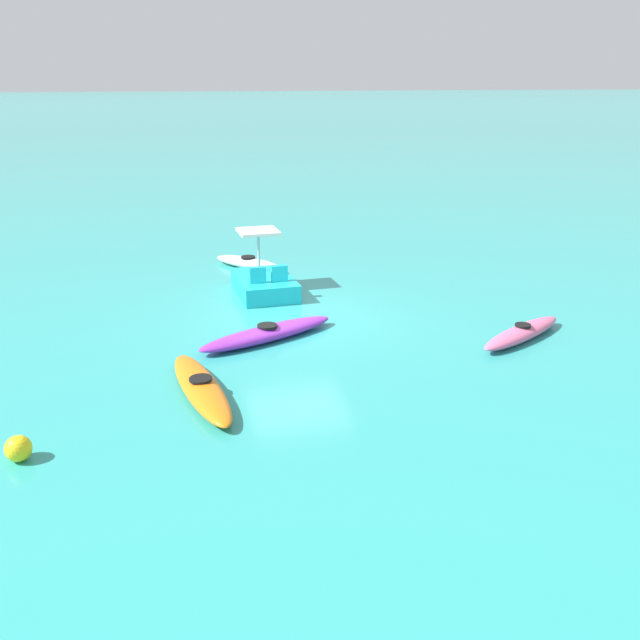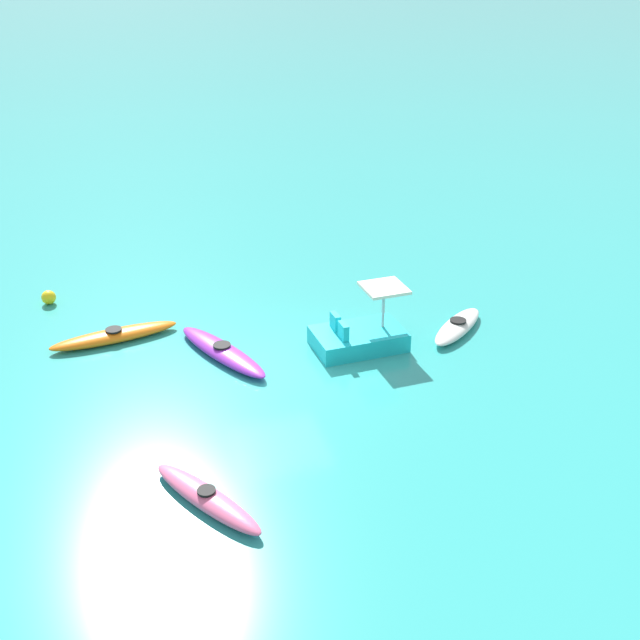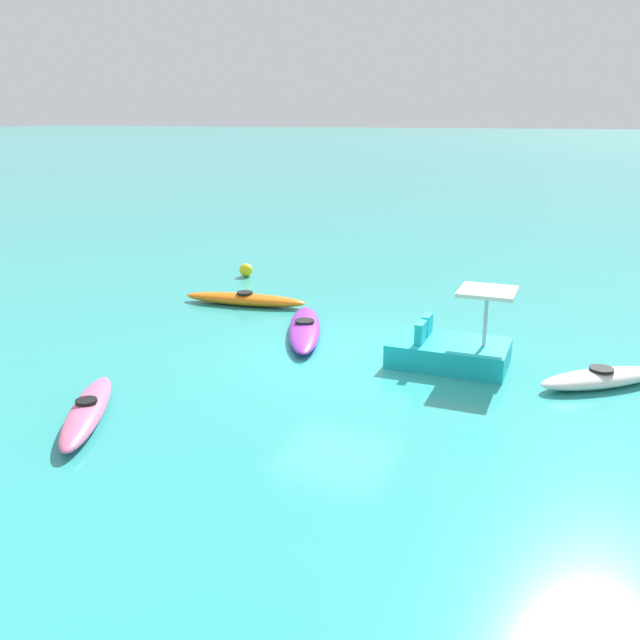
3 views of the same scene
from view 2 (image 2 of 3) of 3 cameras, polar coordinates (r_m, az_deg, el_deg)
The scene contains 7 objects.
ground_plane at distance 19.97m, azimuth -3.13°, elevation -3.47°, with size 600.00×600.00×0.00m, color teal.
kayak_pink at distance 15.59m, azimuth -8.32°, elevation -12.84°, with size 2.02×2.90×0.37m.
kayak_white at distance 21.93m, azimuth 10.09°, elevation -0.46°, with size 2.44×2.24×0.37m.
kayak_orange at distance 21.83m, azimuth -14.90°, elevation -1.12°, with size 3.54×1.23×0.37m.
kayak_purple at distance 20.48m, azimuth -7.21°, elevation -2.30°, with size 2.14×3.57×0.37m.
pedal_boat_cyan at distance 20.74m, azimuth 2.89°, elevation -1.17°, with size 2.50×1.60×1.68m.
buoy_yellow at distance 24.58m, azimuth -19.34°, elevation 1.58°, with size 0.43×0.43×0.43m, color yellow.
Camera 2 is at (4.07, 16.79, 10.01)m, focal length 43.48 mm.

